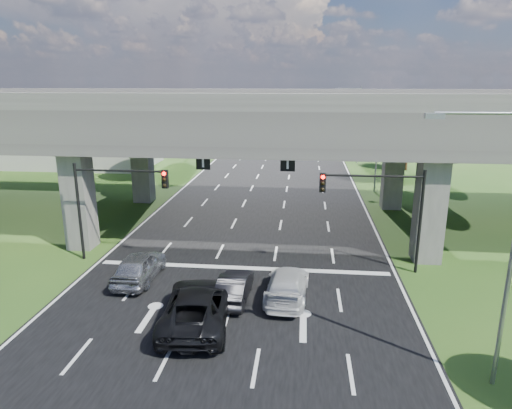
% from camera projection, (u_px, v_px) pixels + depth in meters
% --- Properties ---
extents(ground, '(160.00, 160.00, 0.00)m').
position_uv_depth(ground, '(233.00, 295.00, 23.48)').
color(ground, '#254A18').
rests_on(ground, ground).
extents(road, '(18.00, 120.00, 0.03)m').
position_uv_depth(road, '(254.00, 233.00, 33.07)').
color(road, black).
rests_on(road, ground).
extents(overpass, '(80.00, 15.00, 10.00)m').
position_uv_depth(overpass, '(257.00, 120.00, 32.91)').
color(overpass, '#3B3836').
rests_on(overpass, ground).
extents(warehouse, '(20.00, 10.00, 4.00)m').
position_uv_depth(warehouse, '(76.00, 150.00, 59.17)').
color(warehouse, '#9E9E99').
rests_on(warehouse, ground).
extents(signal_right, '(5.76, 0.54, 6.00)m').
position_uv_depth(signal_right, '(382.00, 201.00, 25.37)').
color(signal_right, black).
rests_on(signal_right, ground).
extents(signal_left, '(5.76, 0.54, 6.00)m').
position_uv_depth(signal_left, '(112.00, 194.00, 26.95)').
color(signal_left, black).
rests_on(signal_left, ground).
extents(streetlight_near, '(3.38, 0.25, 10.00)m').
position_uv_depth(streetlight_near, '(503.00, 231.00, 15.16)').
color(streetlight_near, gray).
rests_on(streetlight_near, ground).
extents(streetlight_far, '(3.38, 0.25, 10.00)m').
position_uv_depth(streetlight_far, '(374.00, 132.00, 43.94)').
color(streetlight_far, gray).
rests_on(streetlight_far, ground).
extents(streetlight_beyond, '(3.38, 0.25, 10.00)m').
position_uv_depth(streetlight_beyond, '(356.00, 119.00, 59.30)').
color(streetlight_beyond, gray).
rests_on(streetlight_beyond, ground).
extents(tree_left_near, '(4.50, 4.50, 7.80)m').
position_uv_depth(tree_left_near, '(141.00, 137.00, 48.57)').
color(tree_left_near, black).
rests_on(tree_left_near, ground).
extents(tree_left_mid, '(3.91, 3.90, 6.76)m').
position_uv_depth(tree_left_mid, '(140.00, 135.00, 56.72)').
color(tree_left_mid, black).
rests_on(tree_left_mid, ground).
extents(tree_left_far, '(4.80, 4.80, 8.32)m').
position_uv_depth(tree_left_far, '(187.00, 122.00, 63.74)').
color(tree_left_far, black).
rests_on(tree_left_far, ground).
extents(tree_right_near, '(4.20, 4.20, 7.28)m').
position_uv_depth(tree_right_near, '(396.00, 142.00, 47.84)').
color(tree_right_near, black).
rests_on(tree_right_near, ground).
extents(tree_right_mid, '(3.91, 3.90, 6.76)m').
position_uv_depth(tree_right_mid, '(409.00, 136.00, 55.30)').
color(tree_right_mid, black).
rests_on(tree_right_mid, ground).
extents(tree_right_far, '(4.50, 4.50, 7.80)m').
position_uv_depth(tree_right_far, '(367.00, 124.00, 63.21)').
color(tree_right_far, black).
rests_on(tree_right_far, ground).
extents(car_silver, '(1.92, 4.73, 1.61)m').
position_uv_depth(car_silver, '(139.00, 266.00, 25.01)').
color(car_silver, '#9B9DA3').
rests_on(car_silver, road).
extents(car_dark, '(1.55, 4.14, 1.35)m').
position_uv_depth(car_dark, '(234.00, 287.00, 22.82)').
color(car_dark, black).
rests_on(car_dark, road).
extents(car_white, '(2.30, 5.05, 1.43)m').
position_uv_depth(car_white, '(287.00, 285.00, 22.93)').
color(car_white, '#B9B9B9').
rests_on(car_white, road).
extents(car_trailing, '(3.36, 6.40, 1.72)m').
position_uv_depth(car_trailing, '(197.00, 306.00, 20.49)').
color(car_trailing, black).
rests_on(car_trailing, road).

